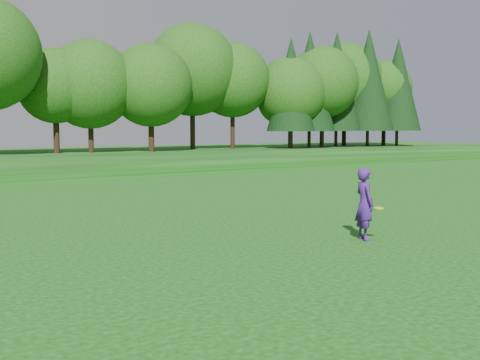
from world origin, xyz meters
TOP-DOWN VIEW (x-y plane):
  - ground at (0.00, 0.00)m, footprint 140.00×140.00m
  - walking_path at (0.00, 20.00)m, footprint 130.00×1.60m
  - woman at (2.24, -1.09)m, footprint 0.65×0.98m

SIDE VIEW (x-z plane):
  - ground at x=0.00m, z-range 0.00..0.00m
  - walking_path at x=0.00m, z-range 0.00..0.04m
  - woman at x=2.24m, z-range 0.00..1.85m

